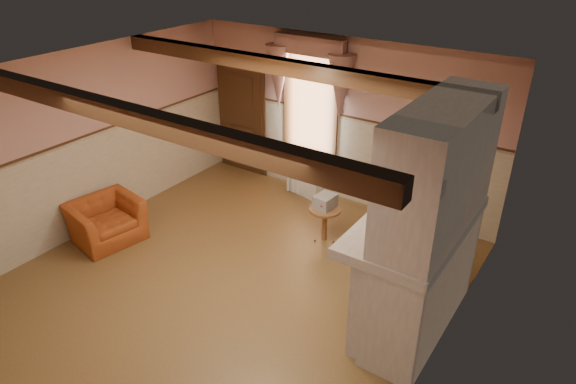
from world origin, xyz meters
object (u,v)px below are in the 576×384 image
Objects in this scene: bowl at (410,224)px; mantel_clock at (437,190)px; armchair at (106,221)px; oil_lamp at (430,195)px; side_table at (325,224)px; radiator at (304,179)px.

mantel_clock is (0.00, 0.83, 0.05)m from bowl.
oil_lamp is (4.49, 1.24, 1.24)m from armchair.
side_table is at bearing 160.21° from oil_lamp.
armchair is 4.82m from oil_lamp.
mantel_clock reaches higher than side_table.
bowl is (1.72, -1.20, 1.19)m from side_table.
oil_lamp is at bearing -20.29° from radiator.
radiator is (-1.05, 1.09, 0.02)m from side_table.
oil_lamp reaches higher than bowl.
bowl is at bearing -34.76° from side_table.
armchair is at bearing -109.01° from radiator.
oil_lamp reaches higher than mantel_clock.
side_table is at bearing -34.57° from radiator.
armchair is 4.14× the size of mantel_clock.
mantel_clock reaches higher than radiator.
bowl is 1.35× the size of oil_lamp.
side_table is 2.24m from oil_lamp.
bowl is 0.58m from oil_lamp.
radiator is at bearing -19.61° from armchair.
oil_lamp reaches higher than armchair.
bowl is at bearing -28.14° from radiator.
armchair is at bearing -146.18° from side_table.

